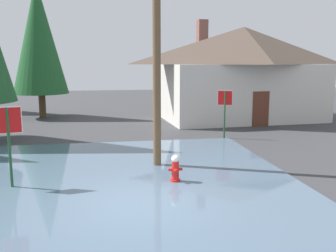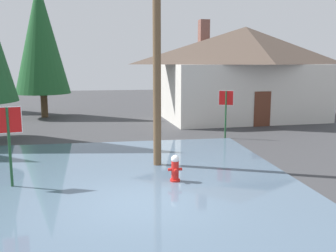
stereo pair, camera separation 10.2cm
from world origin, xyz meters
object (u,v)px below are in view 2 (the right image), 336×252
object	(u,v)px
fire_hydrant	(175,169)
stop_sign_near	(8,130)
house	(244,72)
stop_sign_far	(226,104)
utility_pole	(157,37)
pine_tree_mid_left	(41,38)

from	to	relation	value
fire_hydrant	stop_sign_near	bearing A→B (deg)	176.55
stop_sign_near	house	world-z (taller)	house
stop_sign_far	utility_pole	bearing A→B (deg)	-131.93
house	pine_tree_mid_left	xyz separation A→B (m)	(-12.70, 3.16, 2.20)
stop_sign_near	stop_sign_far	bearing A→B (deg)	35.43
utility_pole	pine_tree_mid_left	xyz separation A→B (m)	(-5.87, 13.05, 0.70)
stop_sign_near	utility_pole	xyz separation A→B (m)	(4.55, 1.67, 2.77)
fire_hydrant	pine_tree_mid_left	bearing A→B (deg)	112.30
stop_sign_far	pine_tree_mid_left	distance (m)	13.56
stop_sign_far	pine_tree_mid_left	size ratio (longest dim) A/B	0.26
stop_sign_near	house	size ratio (longest dim) A/B	0.22
pine_tree_mid_left	stop_sign_far	bearing A→B (deg)	-41.72
fire_hydrant	utility_pole	xyz separation A→B (m)	(-0.29, 1.96, 4.08)
fire_hydrant	pine_tree_mid_left	size ratio (longest dim) A/B	0.10
stop_sign_near	house	distance (m)	16.27
fire_hydrant	house	distance (m)	13.77
fire_hydrant	utility_pole	distance (m)	4.53
house	utility_pole	bearing A→B (deg)	-124.67
fire_hydrant	stop_sign_far	bearing A→B (deg)	60.18
utility_pole	house	distance (m)	12.11
fire_hydrant	house	bearing A→B (deg)	61.06
fire_hydrant	house	xyz separation A→B (m)	(6.55, 11.84, 2.58)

